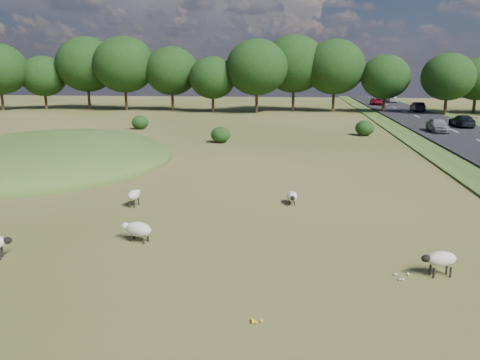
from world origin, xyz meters
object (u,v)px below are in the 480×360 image
car_3 (377,101)px  car_5 (438,125)px  car_1 (391,99)px  sheep_3 (134,195)px  sheep_4 (138,229)px  sheep_1 (440,259)px  car_7 (462,121)px  sheep_0 (292,196)px  car_2 (417,107)px

car_3 → car_5: (0.00, -39.40, 0.06)m
car_1 → sheep_3: bearing=72.0°
sheep_3 → car_1: 79.59m
sheep_4 → car_3: 74.84m
sheep_4 → sheep_1: bearing=-172.1°
sheep_4 → car_7: bearing=-103.8°
sheep_4 → car_3: size_ratio=0.30×
sheep_0 → sheep_3: 7.27m
sheep_0 → car_7: bearing=146.8°
sheep_3 → sheep_0: bearing=-76.7°
sheep_0 → car_7: 36.55m
sheep_4 → car_2: (22.83, 58.40, 0.47)m
sheep_4 → car_3: car_3 is taller
sheep_0 → car_3: size_ratio=0.24×
sheep_0 → car_1: 76.42m
sheep_0 → sheep_1: size_ratio=0.94×
sheep_1 → sheep_4: (-10.01, 1.66, -0.08)m
sheep_1 → car_5: bearing=-117.3°
sheep_0 → car_2: (17.41, 52.73, 0.56)m
sheep_1 → car_7: size_ratio=0.26×
sheep_4 → car_5: 38.08m
sheep_1 → car_5: size_ratio=0.28×
sheep_1 → sheep_3: size_ratio=1.06×
sheep_0 → sheep_4: 7.84m
car_1 → sheep_4: bearing=74.1°
car_2 → sheep_1: bearing=78.0°
sheep_1 → sheep_4: sheep_1 is taller
car_1 → car_5: bearing=85.4°
sheep_0 → car_3: car_3 is taller
car_3 → sheep_1: bearing=-96.9°
sheep_3 → car_3: bearing=-13.9°
car_1 → car_7: bearing=90.0°
car_3 → car_5: size_ratio=1.12×
car_3 → sheep_3: bearing=-107.0°
sheep_1 → sheep_3: (-11.74, 6.03, -0.02)m
sheep_0 → sheep_1: sheep_1 is taller
sheep_4 → car_2: 62.70m
sheep_3 → car_7: bearing=-33.2°
sheep_3 → car_5: car_5 is taller
sheep_3 → car_3: car_3 is taller
sheep_1 → sheep_4: size_ratio=0.85×
sheep_0 → car_1: bearing=162.0°
sheep_4 → car_5: size_ratio=0.33×
sheep_0 → car_5: (13.61, 27.32, 0.55)m
car_1 → car_5: car_5 is taller
car_3 → sheep_4: bearing=-104.7°
sheep_0 → sheep_4: size_ratio=0.80×
car_3 → car_5: 39.40m
car_7 → sheep_3: bearing=53.7°
sheep_1 → car_1: (12.82, 81.73, 0.36)m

